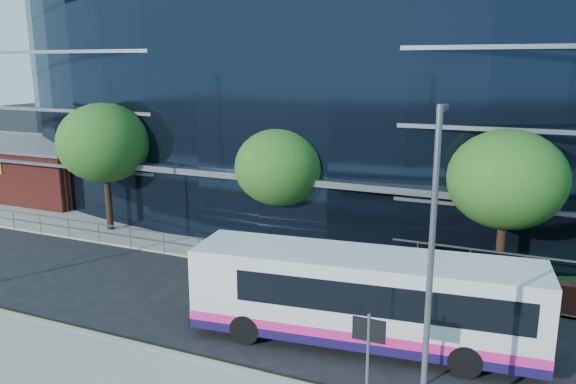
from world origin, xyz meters
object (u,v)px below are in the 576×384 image
at_px(tree_far_c, 507,180).
at_px(city_bus, 366,298).
at_px(streetlight_east, 430,273).
at_px(tree_far_a, 104,143).
at_px(tree_far_b, 280,167).
at_px(street_sign, 368,343).
at_px(brick_pavilion, 49,170).

xyz_separation_m(tree_far_c, city_bus, (-3.67, -6.69, -2.93)).
xyz_separation_m(tree_far_c, streetlight_east, (-1.00, -11.17, -0.10)).
distance_m(tree_far_a, tree_far_b, 10.03).
height_order(tree_far_b, streetlight_east, streetlight_east).
bearing_deg(tree_far_a, tree_far_b, 2.86).
height_order(tree_far_c, streetlight_east, streetlight_east).
relative_size(street_sign, tree_far_b, 0.46).
bearing_deg(street_sign, city_bus, 106.72).
xyz_separation_m(streetlight_east, city_bus, (-2.67, 4.48, -2.83)).
height_order(brick_pavilion, tree_far_b, tree_far_b).
bearing_deg(city_bus, streetlight_east, -65.80).
distance_m(streetlight_east, city_bus, 5.93).
distance_m(brick_pavilion, streetlight_east, 32.19).
xyz_separation_m(brick_pavilion, tree_far_b, (19.00, -4.00, 2.27)).
bearing_deg(city_bus, tree_far_a, 151.12).
height_order(street_sign, tree_far_a, tree_far_a).
relative_size(brick_pavilion, street_sign, 3.07).
relative_size(tree_far_a, tree_far_b, 1.15).
bearing_deg(city_bus, brick_pavilion, 149.57).
relative_size(tree_far_a, tree_far_c, 1.07).
distance_m(tree_far_b, city_bus, 9.93).
bearing_deg(streetlight_east, city_bus, 120.79).
height_order(brick_pavilion, tree_far_c, tree_far_c).
relative_size(tree_far_b, city_bus, 0.53).
relative_size(street_sign, city_bus, 0.25).
bearing_deg(brick_pavilion, city_bus, -23.84).
height_order(tree_far_a, city_bus, tree_far_a).
relative_size(streetlight_east, city_bus, 0.70).
bearing_deg(brick_pavilion, tree_far_b, -11.88).
distance_m(brick_pavilion, tree_far_a, 10.48).
bearing_deg(brick_pavilion, tree_far_c, -8.82).
bearing_deg(city_bus, tree_far_c, 54.68).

